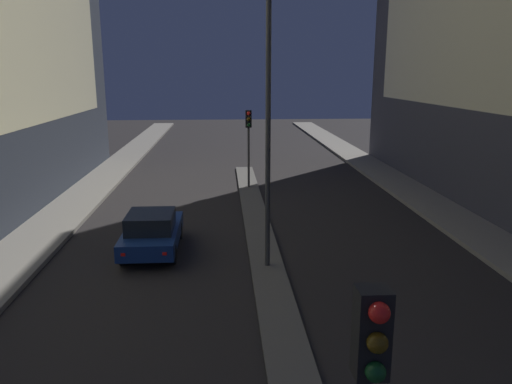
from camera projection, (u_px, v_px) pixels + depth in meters
median_strip at (262, 245)px, 18.11m from camera, size 1.07×30.03×0.12m
traffic_light_mid at (249, 131)px, 26.29m from camera, size 0.32×0.42×4.11m
street_lamp at (269, 36)px, 14.42m from camera, size 0.63×0.63×9.67m
car_left_lane at (152, 232)px, 17.47m from camera, size 1.84×4.05×1.47m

